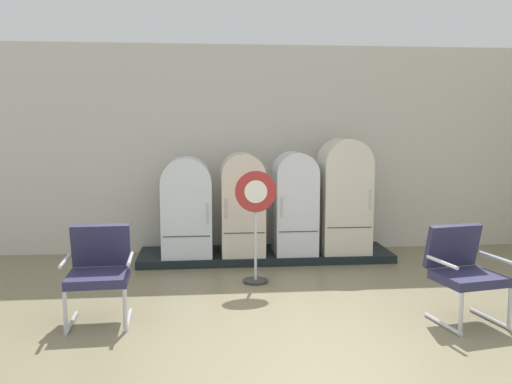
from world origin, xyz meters
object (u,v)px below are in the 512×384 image
refrigerator_0 (187,204)px  refrigerator_1 (242,201)px  armchair_right (463,268)px  sign_stand (256,226)px  armchair_left (99,268)px  refrigerator_3 (344,192)px  refrigerator_2 (295,200)px

refrigerator_0 → refrigerator_1: (0.79, -0.01, 0.04)m
armchair_right → sign_stand: 2.46m
refrigerator_1 → armchair_left: 2.77m
armchair_left → sign_stand: bearing=34.2°
refrigerator_3 → sign_stand: (-1.39, -1.08, -0.26)m
armchair_left → refrigerator_2: bearing=43.2°
armchair_left → refrigerator_3: bearing=35.9°
armchair_right → sign_stand: size_ratio=0.68×
refrigerator_1 → armchair_left: bearing=-125.6°
refrigerator_1 → armchair_right: size_ratio=1.52×
refrigerator_1 → refrigerator_2: size_ratio=0.99×
armchair_right → refrigerator_3: bearing=101.9°
refrigerator_1 → armchair_right: refrigerator_1 is taller
refrigerator_3 → sign_stand: size_ratio=1.17×
armchair_left → armchair_right: (3.62, -0.36, 0.00)m
refrigerator_3 → refrigerator_0: bearing=179.6°
refrigerator_1 → armchair_left: size_ratio=1.52×
armchair_right → refrigerator_0: bearing=137.2°
refrigerator_2 → armchair_right: bearing=-63.8°
armchair_left → sign_stand: size_ratio=0.68×
refrigerator_3 → armchair_right: (0.54, -2.59, -0.44)m
refrigerator_0 → refrigerator_3: (2.27, -0.02, 0.14)m
armchair_right → refrigerator_2: bearing=116.2°
refrigerator_1 → sign_stand: bearing=-85.5°
refrigerator_2 → refrigerator_1: bearing=178.7°
refrigerator_1 → armchair_left: (-1.60, -2.23, -0.34)m
armchair_right → sign_stand: sign_stand is taller
refrigerator_2 → refrigerator_3: 0.73m
armchair_left → armchair_right: same height
refrigerator_0 → armchair_left: (-0.81, -2.24, -0.30)m
refrigerator_0 → refrigerator_3: 2.27m
refrigerator_3 → sign_stand: bearing=-142.2°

